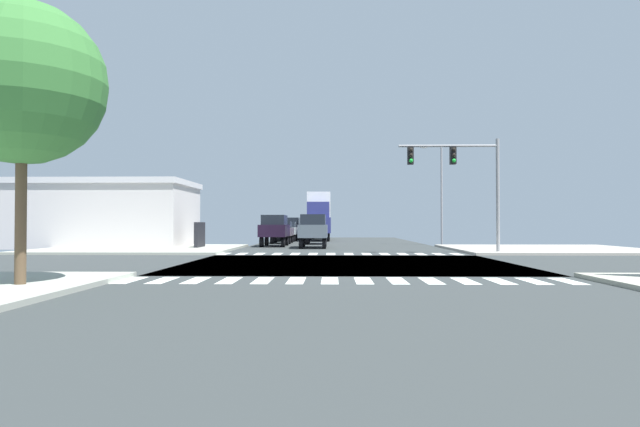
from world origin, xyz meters
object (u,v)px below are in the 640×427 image
object	(u,v)px
traffic_signal_mast	(459,169)
street_lamp	(438,185)
sedan_farside_1	(282,230)
sedan_leading_2	(287,230)
suv_queued_3	(313,228)
sidewalk_tree	(22,83)
suv_nearside_1	(275,228)
suv_trailing_4	(320,226)
bank_building	(97,214)
box_truck_outer_1	(319,215)
suv_crossing_2	(291,227)
sedan_middle_3	(316,231)

from	to	relation	value
traffic_signal_mast	street_lamp	size ratio (longest dim) A/B	0.81
sedan_farside_1	sedan_leading_2	xyz separation A→B (m)	(0.00, 5.75, 0.00)
suv_queued_3	sidewalk_tree	bearing A→B (deg)	74.99
sedan_farside_1	suv_queued_3	distance (m)	9.28
street_lamp	suv_nearside_1	world-z (taller)	street_lamp
sidewalk_tree	suv_trailing_4	distance (m)	48.81
bank_building	sidewalk_tree	world-z (taller)	sidewalk_tree
suv_queued_3	box_truck_outer_1	world-z (taller)	box_truck_outer_1
sedan_farside_1	suv_nearside_1	bearing A→B (deg)	90.00
traffic_signal_mast	suv_crossing_2	world-z (taller)	traffic_signal_mast
suv_crossing_2	suv_nearside_1	bearing A→B (deg)	90.00
sedan_farside_1	box_truck_outer_1	world-z (taller)	box_truck_outer_1
sedan_farside_1	sidewalk_tree	bearing A→B (deg)	83.75
sidewalk_tree	suv_trailing_4	xyz separation A→B (m)	(6.70, 48.19, -3.93)
box_truck_outer_1	sedan_farside_1	bearing A→B (deg)	68.82
street_lamp	bank_building	world-z (taller)	street_lamp
suv_queued_3	sedan_middle_3	xyz separation A→B (m)	(0.00, 7.31, -0.28)
suv_nearside_1	box_truck_outer_1	distance (m)	14.34
sedan_farside_1	traffic_signal_mast	bearing A→B (deg)	125.06
suv_trailing_4	box_truck_outer_1	world-z (taller)	box_truck_outer_1
street_lamp	sedan_middle_3	size ratio (longest dim) A/B	1.86
suv_crossing_2	sedan_leading_2	size ratio (longest dim) A/B	1.07
suv_queued_3	suv_trailing_4	size ratio (longest dim) A/B	1.00
suv_nearside_1	suv_trailing_4	size ratio (longest dim) A/B	1.00
bank_building	sedan_leading_2	size ratio (longest dim) A/B	3.46
sedan_farside_1	sedan_middle_3	world-z (taller)	same
suv_nearside_1	suv_trailing_4	world-z (taller)	same
sedan_farside_1	suv_trailing_4	bearing A→B (deg)	-101.74
bank_building	sedan_farside_1	world-z (taller)	bank_building
suv_nearside_1	suv_queued_3	xyz separation A→B (m)	(3.00, -2.54, 0.00)
sidewalk_tree	suv_queued_3	bearing A→B (deg)	74.99
bank_building	sedan_farside_1	distance (m)	15.11
suv_crossing_2	bank_building	bearing A→B (deg)	57.10
traffic_signal_mast	suv_trailing_4	world-z (taller)	traffic_signal_mast
suv_trailing_4	box_truck_outer_1	distance (m)	6.79
sedan_leading_2	sedan_middle_3	bearing A→B (deg)	112.59
suv_nearside_1	box_truck_outer_1	xyz separation A→B (m)	(3.00, 13.98, 1.17)
suv_crossing_2	suv_queued_3	size ratio (longest dim) A/B	1.00
bank_building	sedan_middle_3	size ratio (longest dim) A/B	3.46
traffic_signal_mast	suv_nearside_1	world-z (taller)	traffic_signal_mast
sedan_leading_2	sedan_farside_1	bearing A→B (deg)	90.00
sedan_farside_1	sedan_leading_2	world-z (taller)	same
street_lamp	box_truck_outer_1	size ratio (longest dim) A/B	1.11
suv_nearside_1	sedan_leading_2	world-z (taller)	suv_nearside_1
suv_trailing_4	suv_crossing_2	bearing A→B (deg)	47.62
sedan_leading_2	sidewalk_tree	bearing A→B (deg)	84.65
suv_crossing_2	box_truck_outer_1	world-z (taller)	box_truck_outer_1
suv_crossing_2	sedan_leading_2	xyz separation A→B (m)	(0.00, -5.40, -0.28)
suv_crossing_2	sedan_leading_2	world-z (taller)	suv_crossing_2
street_lamp	suv_trailing_4	xyz separation A→B (m)	(-9.83, 17.76, -3.38)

